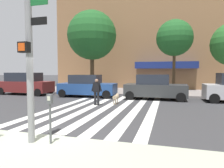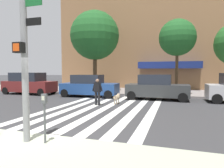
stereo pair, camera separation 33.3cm
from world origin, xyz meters
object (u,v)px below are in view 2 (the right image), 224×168
Objects in this scene: traffic_light_pole at (22,19)px; parking_meter_curbside at (45,111)px; pedestrian_dog_walker at (97,90)px; dog_on_leash at (117,97)px; parked_car_third_in_line at (157,88)px; parked_car_behind_first at (89,86)px; parked_car_near_curb at (29,84)px; street_tree_middle at (177,38)px; street_tree_nearest at (95,36)px.

parking_meter_curbside is (0.57, 0.09, -2.49)m from traffic_light_pole.
dog_on_leash is (1.02, 0.83, -0.48)m from pedestrian_dog_walker.
parking_meter_curbside is at bearing -101.31° from parked_car_third_in_line.
parked_car_behind_first is (-2.80, 10.62, -2.65)m from traffic_light_pole.
traffic_light_pole reaches higher than dog_on_leash.
parked_car_near_curb is 4.84× the size of dog_on_leash.
parked_car_near_curb is at bearing -169.25° from street_tree_middle.
traffic_light_pole is at bearing -104.15° from parked_car_third_in_line.
parked_car_near_curb is at bearing 156.16° from pedestrian_dog_walker.
street_tree_middle reaches higher than parked_car_behind_first.
street_tree_nearest is (-6.31, 3.29, 4.70)m from parked_car_third_in_line.
parking_meter_curbside is 1.36× the size of dog_on_leash.
parked_car_third_in_line is (2.68, 10.62, -2.63)m from traffic_light_pole.
traffic_light_pole reaches higher than parked_car_behind_first.
pedestrian_dog_walker is (-1.20, 6.91, -0.10)m from parking_meter_curbside.
traffic_light_pole reaches higher than pedestrian_dog_walker.
parked_car_behind_first is at bearing -179.97° from parked_car_third_in_line.
parked_car_near_curb is at bearing 180.00° from parked_car_third_in_line.
dog_on_leash is (0.40, 7.82, -3.08)m from traffic_light_pole.
parked_car_behind_first reaches higher than parking_meter_curbside.
street_tree_nearest is 7.82× the size of dog_on_leash.
traffic_light_pole is 3.54× the size of pedestrian_dog_walker.
pedestrian_dog_walker is (3.01, -6.91, -4.67)m from street_tree_nearest.
street_tree_nearest is 8.86m from pedestrian_dog_walker.
traffic_light_pole is at bearing -75.24° from parked_car_behind_first.
traffic_light_pole is at bearing -50.27° from parked_car_near_curb.
traffic_light_pole is 8.42m from dog_on_leash.
street_tree_nearest is at bearing 152.49° from parked_car_third_in_line.
parked_car_behind_first is 1.04× the size of parked_car_third_in_line.
pedestrian_dog_walker is at bearing -23.84° from parked_car_near_curb.
parked_car_near_curb is 0.78× the size of street_tree_middle.
parking_meter_curbside is at bearing -80.14° from pedestrian_dog_walker.
parked_car_behind_first is 0.60× the size of street_tree_nearest.
street_tree_nearest reaches higher than traffic_light_pole.
street_tree_nearest reaches higher than parked_car_third_in_line.
parked_car_behind_first is at bearing 120.93° from pedestrian_dog_walker.
street_tree_nearest is at bearing 113.50° from pedestrian_dog_walker.
pedestrian_dog_walker is (-3.31, -3.62, 0.04)m from parked_car_third_in_line.
parked_car_near_curb is 7.69m from street_tree_nearest.
parking_meter_curbside is at bearing -72.25° from parked_car_behind_first.
street_tree_middle is at bearing 60.24° from parked_car_third_in_line.
parked_car_third_in_line is 4.88m from street_tree_middle.
parked_car_behind_first is 5.48m from parked_car_third_in_line.
street_tree_middle is at bearing 72.67° from traffic_light_pole.
parked_car_third_in_line is at bearing 47.63° from pedestrian_dog_walker.
traffic_light_pole is 0.74× the size of street_tree_nearest.
street_tree_nearest is 1.26× the size of street_tree_middle.
parked_car_third_in_line is at bearing 78.69° from parking_meter_curbside.
traffic_light_pole reaches higher than parking_meter_curbside.
street_tree_middle is 8.64m from pedestrian_dog_walker.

